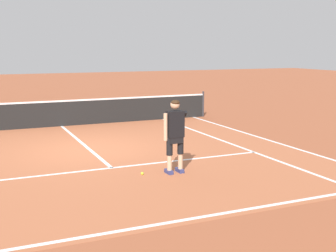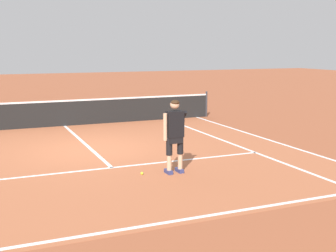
# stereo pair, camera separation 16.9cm
# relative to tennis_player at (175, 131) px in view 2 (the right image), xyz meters

# --- Properties ---
(ground_plane) EXTENTS (80.00, 80.00, 0.00)m
(ground_plane) POSITION_rel_tennis_player_xyz_m (-1.22, 3.25, -0.99)
(ground_plane) COLOR #9E5133
(court_inner_surface) EXTENTS (10.98, 10.51, 0.00)m
(court_inner_surface) POSITION_rel_tennis_player_xyz_m (-1.22, 2.36, -0.99)
(court_inner_surface) COLOR #B2603D
(court_inner_surface) RESTS_ON ground
(line_baseline) EXTENTS (10.98, 0.10, 0.01)m
(line_baseline) POSITION_rel_tennis_player_xyz_m (-1.22, -2.70, -0.99)
(line_baseline) COLOR white
(line_baseline) RESTS_ON ground
(line_service) EXTENTS (8.23, 0.10, 0.01)m
(line_service) POSITION_rel_tennis_player_xyz_m (-1.22, 1.01, -0.99)
(line_service) COLOR white
(line_service) RESTS_ON ground
(line_centre_service) EXTENTS (0.10, 6.40, 0.01)m
(line_centre_service) POSITION_rel_tennis_player_xyz_m (-1.22, 4.21, -0.99)
(line_centre_service) COLOR white
(line_centre_service) RESTS_ON ground
(line_singles_right) EXTENTS (0.10, 10.11, 0.01)m
(line_singles_right) POSITION_rel_tennis_player_xyz_m (2.90, 2.36, -0.99)
(line_singles_right) COLOR white
(line_singles_right) RESTS_ON ground
(line_doubles_right) EXTENTS (0.10, 10.11, 0.01)m
(line_doubles_right) POSITION_rel_tennis_player_xyz_m (4.27, 2.36, -0.99)
(line_doubles_right) COLOR white
(line_doubles_right) RESTS_ON ground
(tennis_net) EXTENTS (11.96, 0.08, 1.07)m
(tennis_net) POSITION_rel_tennis_player_xyz_m (-1.22, 7.41, -0.49)
(tennis_net) COLOR #333338
(tennis_net) RESTS_ON ground
(tennis_player) EXTENTS (0.62, 1.13, 1.71)m
(tennis_player) POSITION_rel_tennis_player_xyz_m (0.00, 0.00, 0.00)
(tennis_player) COLOR navy
(tennis_player) RESTS_ON ground
(tennis_ball_near_feet) EXTENTS (0.07, 0.07, 0.07)m
(tennis_ball_near_feet) POSITION_rel_tennis_player_xyz_m (-0.75, 0.15, -0.96)
(tennis_ball_near_feet) COLOR #CCE02D
(tennis_ball_near_feet) RESTS_ON ground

